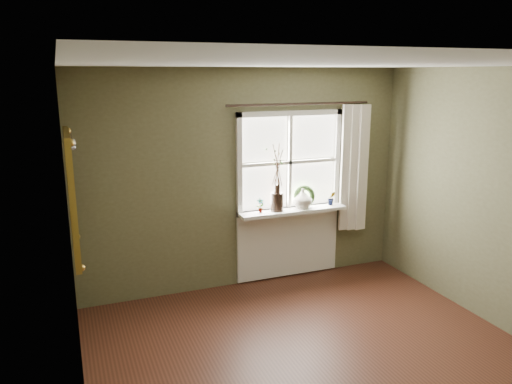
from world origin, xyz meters
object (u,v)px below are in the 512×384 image
at_px(dark_jug, 277,202).
at_px(cream_vase, 303,198).
at_px(wreath, 304,199).
at_px(gilt_mirror, 71,195).

distance_m(dark_jug, cream_vase, 0.34).
bearing_deg(wreath, gilt_mirror, -158.60).
distance_m(dark_jug, wreath, 0.39).
height_order(dark_jug, gilt_mirror, gilt_mirror).
xyz_separation_m(dark_jug, wreath, (0.38, 0.04, -0.01)).
height_order(dark_jug, wreath, wreath).
relative_size(dark_jug, cream_vase, 0.93).
xyz_separation_m(dark_jug, gilt_mirror, (-2.31, -0.68, 0.45)).
xyz_separation_m(dark_jug, cream_vase, (0.34, 0.00, 0.01)).
height_order(wreath, gilt_mirror, gilt_mirror).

